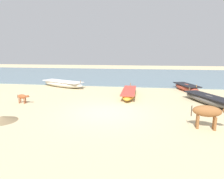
# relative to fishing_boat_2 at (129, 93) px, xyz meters

# --- Properties ---
(ground) EXTENTS (80.00, 80.00, 0.00)m
(ground) POSITION_rel_fishing_boat_2_xyz_m (-0.94, -4.13, -0.26)
(ground) COLOR #CCB789
(sea_water) EXTENTS (60.00, 20.00, 0.08)m
(sea_water) POSITION_rel_fishing_boat_2_xyz_m (-0.94, 13.68, -0.22)
(sea_water) COLOR slate
(sea_water) RESTS_ON ground
(fishing_boat_2) EXTENTS (0.96, 4.37, 0.67)m
(fishing_boat_2) POSITION_rel_fishing_boat_2_xyz_m (0.00, 0.00, 0.00)
(fishing_boat_2) COLOR gold
(fishing_boat_2) RESTS_ON ground
(fishing_boat_4) EXTENTS (2.61, 4.10, 0.72)m
(fishing_boat_4) POSITION_rel_fishing_boat_2_xyz_m (5.06, -1.35, 0.02)
(fishing_boat_4) COLOR #5B5651
(fishing_boat_4) RESTS_ON ground
(fishing_boat_5) EXTENTS (4.90, 3.01, 0.78)m
(fishing_boat_5) POSITION_rel_fishing_boat_2_xyz_m (-6.39, 2.92, 0.06)
(fishing_boat_5) COLOR beige
(fishing_boat_5) RESTS_ON ground
(fishing_boat_6) EXTENTS (1.96, 3.36, 0.74)m
(fishing_boat_6) POSITION_rel_fishing_boat_2_xyz_m (4.67, 2.91, 0.04)
(fishing_boat_6) COLOR #B74733
(fishing_boat_6) RESTS_ON ground
(cow_adult_brown) EXTENTS (1.55, 0.62, 1.01)m
(cow_adult_brown) POSITION_rel_fishing_boat_2_xyz_m (3.63, -5.59, 0.47)
(cow_adult_brown) COLOR brown
(cow_adult_brown) RESTS_ON ground
(calf_near_rust) EXTENTS (0.89, 0.32, 0.58)m
(calf_near_rust) POSITION_rel_fishing_boat_2_xyz_m (-6.50, -3.03, 0.16)
(calf_near_rust) COLOR #9E4C28
(calf_near_rust) RESTS_ON ground
(debris_pile_1) EXTENTS (1.43, 1.43, 0.24)m
(debris_pile_1) POSITION_rel_fishing_boat_2_xyz_m (-5.51, -6.08, -0.14)
(debris_pile_1) COLOR #7A6647
(debris_pile_1) RESTS_ON ground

